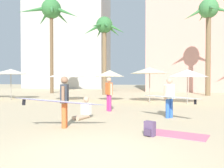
# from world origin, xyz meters

# --- Properties ---
(ground) EXTENTS (120.00, 120.00, 0.00)m
(ground) POSITION_xyz_m (0.00, 0.00, 0.00)
(ground) COLOR #C6B28C
(hotel_pink) EXTENTS (18.99, 9.15, 17.94)m
(hotel_pink) POSITION_xyz_m (9.79, 28.67, 8.97)
(hotel_pink) COLOR #DB9989
(hotel_pink) RESTS_ON ground
(hotel_tower_gray) EXTENTS (14.18, 8.18, 22.16)m
(hotel_tower_gray) POSITION_xyz_m (-14.07, 35.26, 11.08)
(hotel_tower_gray) COLOR #BCB7AD
(hotel_tower_gray) RESTS_ON ground
(palm_tree_left) EXTENTS (6.56, 6.72, 10.70)m
(palm_tree_left) POSITION_xyz_m (-10.16, 19.78, 9.03)
(palm_tree_left) COLOR brown
(palm_tree_left) RESTS_ON ground
(palm_tree_center) EXTENTS (4.95, 5.04, 9.41)m
(palm_tree_center) POSITION_xyz_m (6.50, 18.91, 7.60)
(palm_tree_center) COLOR brown
(palm_tree_center) RESTS_ON ground
(palm_tree_right) EXTENTS (4.44, 4.18, 8.02)m
(palm_tree_right) POSITION_xyz_m (-3.70, 18.33, 6.47)
(palm_tree_right) COLOR brown
(palm_tree_right) RESTS_ON ground
(cafe_umbrella_1) EXTENTS (2.77, 2.77, 2.22)m
(cafe_umbrella_1) POSITION_xyz_m (-5.11, 11.50, 1.99)
(cafe_umbrella_1) COLOR gray
(cafe_umbrella_1) RESTS_ON ground
(cafe_umbrella_2) EXTENTS (2.61, 2.61, 2.26)m
(cafe_umbrella_2) POSITION_xyz_m (3.47, 11.04, 2.01)
(cafe_umbrella_2) COLOR gray
(cafe_umbrella_2) RESTS_ON ground
(cafe_umbrella_3) EXTENTS (2.11, 2.11, 2.27)m
(cafe_umbrella_3) POSITION_xyz_m (-1.85, 11.62, 2.03)
(cafe_umbrella_3) COLOR gray
(cafe_umbrella_3) RESTS_ON ground
(cafe_umbrella_4) EXTENTS (2.64, 2.64, 2.44)m
(cafe_umbrella_4) POSITION_xyz_m (1.01, 11.36, 2.22)
(cafe_umbrella_4) COLOR gray
(cafe_umbrella_4) RESTS_ON ground
(cafe_umbrella_6) EXTENTS (2.59, 2.59, 2.41)m
(cafe_umbrella_6) POSITION_xyz_m (-9.71, 11.53, 2.21)
(cafe_umbrella_6) COLOR gray
(cafe_umbrella_6) RESTS_ON ground
(beach_towel) EXTENTS (1.82, 1.35, 0.01)m
(beach_towel) POSITION_xyz_m (1.95, 2.22, 0.01)
(beach_towel) COLOR #EF6684
(beach_towel) RESTS_ON ground
(backpack) EXTENTS (0.35, 0.33, 0.42)m
(backpack) POSITION_xyz_m (1.15, 1.95, 0.20)
(backpack) COLOR #5D466C
(backpack) RESTS_ON ground
(person_near_left) EXTENTS (0.62, 0.95, 0.88)m
(person_near_left) POSITION_xyz_m (-1.57, 4.48, 0.31)
(person_near_left) COLOR #D1A889
(person_near_left) RESTS_ON ground
(person_mid_left) EXTENTS (2.39, 2.05, 1.67)m
(person_mid_left) POSITION_xyz_m (1.91, 5.04, 0.91)
(person_mid_left) COLOR blue
(person_mid_left) RESTS_ON ground
(person_mid_right) EXTENTS (2.80, 1.18, 1.71)m
(person_mid_right) POSITION_xyz_m (-1.66, 2.48, 0.92)
(person_mid_right) COLOR orange
(person_mid_right) RESTS_ON ground
(person_mid_center) EXTENTS (0.44, 0.54, 1.70)m
(person_mid_center) POSITION_xyz_m (-0.95, 6.69, 0.93)
(person_mid_center) COLOR #B7337F
(person_mid_center) RESTS_ON ground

